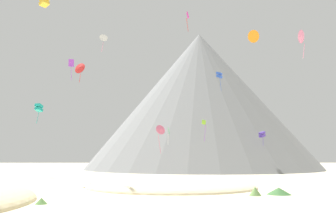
{
  "coord_description": "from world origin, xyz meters",
  "views": [
    {
      "loc": [
        0.56,
        -30.33,
        3.87
      ],
      "look_at": [
        2.26,
        49.83,
        14.53
      ],
      "focal_mm": 36.27,
      "sensor_mm": 36.0,
      "label": 1
    }
  ],
  "objects_px": {
    "bush_ridge_crest": "(255,191)",
    "kite_magenta_high": "(188,17)",
    "kite_green_low": "(169,133)",
    "kite_blue_mid": "(219,75)",
    "kite_violet_mid": "(71,65)",
    "kite_teal_low": "(39,108)",
    "kite_pink_mid": "(302,37)",
    "kite_red_mid": "(80,68)",
    "bush_near_left": "(41,201)",
    "kite_lime_low": "(204,125)",
    "rock_massif": "(201,101)",
    "bush_low_patch": "(279,191)",
    "kite_indigo_low": "(262,134)",
    "kite_orange_mid": "(253,36)",
    "bush_far_left": "(215,181)",
    "bush_near_right": "(216,185)",
    "kite_rainbow_low": "(161,130)",
    "kite_gold_high": "(44,1)",
    "kite_white_high": "(104,38)"
  },
  "relations": [
    {
      "from": "bush_near_left",
      "to": "kite_white_high",
      "type": "relative_size",
      "value": 0.27
    },
    {
      "from": "kite_blue_mid",
      "to": "bush_ridge_crest",
      "type": "bearing_deg",
      "value": 27.24
    },
    {
      "from": "bush_ridge_crest",
      "to": "kite_magenta_high",
      "type": "relative_size",
      "value": 0.3
    },
    {
      "from": "kite_pink_mid",
      "to": "kite_orange_mid",
      "type": "distance_m",
      "value": 9.19
    },
    {
      "from": "kite_pink_mid",
      "to": "kite_red_mid",
      "type": "relative_size",
      "value": 1.11
    },
    {
      "from": "kite_green_low",
      "to": "kite_blue_mid",
      "type": "bearing_deg",
      "value": -22.2
    },
    {
      "from": "bush_ridge_crest",
      "to": "kite_orange_mid",
      "type": "relative_size",
      "value": 0.56
    },
    {
      "from": "bush_ridge_crest",
      "to": "kite_teal_low",
      "type": "relative_size",
      "value": 0.3
    },
    {
      "from": "bush_low_patch",
      "to": "kite_red_mid",
      "type": "relative_size",
      "value": 0.56
    },
    {
      "from": "kite_orange_mid",
      "to": "bush_near_left",
      "type": "bearing_deg",
      "value": 31.4
    },
    {
      "from": "bush_ridge_crest",
      "to": "kite_lime_low",
      "type": "relative_size",
      "value": 0.25
    },
    {
      "from": "kite_orange_mid",
      "to": "bush_low_patch",
      "type": "bearing_deg",
      "value": 67.32
    },
    {
      "from": "bush_low_patch",
      "to": "kite_indigo_low",
      "type": "height_order",
      "value": "kite_indigo_low"
    },
    {
      "from": "kite_violet_mid",
      "to": "kite_lime_low",
      "type": "relative_size",
      "value": 0.87
    },
    {
      "from": "bush_near_right",
      "to": "kite_gold_high",
      "type": "relative_size",
      "value": 1.42
    },
    {
      "from": "kite_violet_mid",
      "to": "bush_ridge_crest",
      "type": "bearing_deg",
      "value": -26.6
    },
    {
      "from": "kite_pink_mid",
      "to": "kite_orange_mid",
      "type": "bearing_deg",
      "value": 149.27
    },
    {
      "from": "kite_gold_high",
      "to": "kite_rainbow_low",
      "type": "bearing_deg",
      "value": -20.89
    },
    {
      "from": "bush_near_left",
      "to": "kite_teal_low",
      "type": "distance_m",
      "value": 45.84
    },
    {
      "from": "kite_green_low",
      "to": "kite_lime_low",
      "type": "height_order",
      "value": "kite_lime_low"
    },
    {
      "from": "rock_massif",
      "to": "kite_violet_mid",
      "type": "xyz_separation_m",
      "value": [
        -31.77,
        -45.86,
        -0.4
      ]
    },
    {
      "from": "bush_far_left",
      "to": "kite_gold_high",
      "type": "distance_m",
      "value": 42.36
    },
    {
      "from": "kite_teal_low",
      "to": "kite_orange_mid",
      "type": "distance_m",
      "value": 44.72
    },
    {
      "from": "kite_lime_low",
      "to": "bush_low_patch",
      "type": "bearing_deg",
      "value": -60.56
    },
    {
      "from": "bush_near_left",
      "to": "kite_lime_low",
      "type": "height_order",
      "value": "kite_lime_low"
    },
    {
      "from": "kite_indigo_low",
      "to": "kite_red_mid",
      "type": "distance_m",
      "value": 45.36
    },
    {
      "from": "kite_violet_mid",
      "to": "kite_green_low",
      "type": "distance_m",
      "value": 26.15
    },
    {
      "from": "kite_indigo_low",
      "to": "kite_rainbow_low",
      "type": "xyz_separation_m",
      "value": [
        -24.48,
        -11.56,
        0.13
      ]
    },
    {
      "from": "kite_lime_low",
      "to": "kite_teal_low",
      "type": "bearing_deg",
      "value": -141.34
    },
    {
      "from": "kite_pink_mid",
      "to": "kite_magenta_high",
      "type": "relative_size",
      "value": 1.22
    },
    {
      "from": "kite_teal_low",
      "to": "kite_pink_mid",
      "type": "bearing_deg",
      "value": -176.76
    },
    {
      "from": "rock_massif",
      "to": "kite_violet_mid",
      "type": "bearing_deg",
      "value": -124.71
    },
    {
      "from": "rock_massif",
      "to": "kite_red_mid",
      "type": "bearing_deg",
      "value": -127.87
    },
    {
      "from": "bush_ridge_crest",
      "to": "kite_indigo_low",
      "type": "xyz_separation_m",
      "value": [
        14.89,
        46.45,
        8.82
      ]
    },
    {
      "from": "kite_indigo_low",
      "to": "bush_low_patch",
      "type": "bearing_deg",
      "value": -41.24
    },
    {
      "from": "kite_violet_mid",
      "to": "kite_green_low",
      "type": "bearing_deg",
      "value": 50.57
    },
    {
      "from": "kite_red_mid",
      "to": "bush_low_patch",
      "type": "bearing_deg",
      "value": -26.61
    },
    {
      "from": "bush_ridge_crest",
      "to": "bush_near_right",
      "type": "bearing_deg",
      "value": 112.22
    },
    {
      "from": "bush_far_left",
      "to": "bush_low_patch",
      "type": "bearing_deg",
      "value": -78.18
    },
    {
      "from": "kite_violet_mid",
      "to": "kite_red_mid",
      "type": "distance_m",
      "value": 5.52
    },
    {
      "from": "kite_indigo_low",
      "to": "kite_rainbow_low",
      "type": "height_order",
      "value": "kite_rainbow_low"
    },
    {
      "from": "rock_massif",
      "to": "kite_lime_low",
      "type": "bearing_deg",
      "value": -95.72
    },
    {
      "from": "kite_indigo_low",
      "to": "kite_lime_low",
      "type": "xyz_separation_m",
      "value": [
        -14.45,
        -3.6,
        1.85
      ]
    },
    {
      "from": "bush_near_right",
      "to": "kite_red_mid",
      "type": "distance_m",
      "value": 45.65
    },
    {
      "from": "kite_green_low",
      "to": "kite_blue_mid",
      "type": "xyz_separation_m",
      "value": [
        12.93,
        5.39,
        15.01
      ]
    },
    {
      "from": "kite_white_high",
      "to": "kite_magenta_high",
      "type": "height_order",
      "value": "kite_magenta_high"
    },
    {
      "from": "bush_near_right",
      "to": "kite_magenta_high",
      "type": "distance_m",
      "value": 39.93
    },
    {
      "from": "kite_green_low",
      "to": "kite_magenta_high",
      "type": "height_order",
      "value": "kite_magenta_high"
    },
    {
      "from": "kite_indigo_low",
      "to": "kite_violet_mid",
      "type": "bearing_deg",
      "value": -98.12
    },
    {
      "from": "kite_white_high",
      "to": "kite_teal_low",
      "type": "relative_size",
      "value": 0.94
    }
  ]
}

